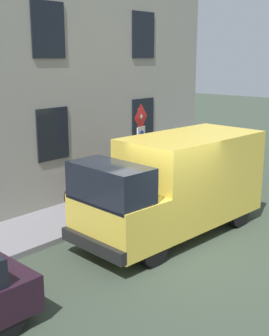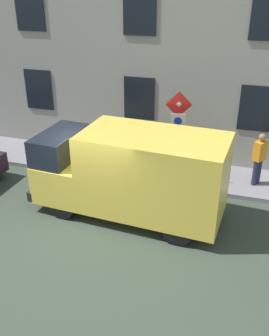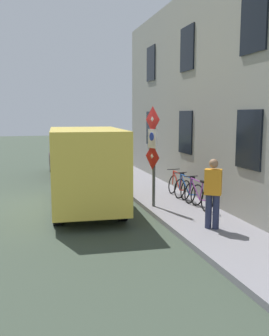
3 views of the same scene
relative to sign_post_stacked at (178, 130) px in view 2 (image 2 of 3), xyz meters
name	(u,v)px [view 2 (image 2 of 3)]	position (x,y,z in m)	size (l,w,h in m)	color
ground_plane	(93,222)	(-2.64, 1.75, -1.98)	(80.00, 80.00, 0.00)	#384436
sidewalk_slab	(131,167)	(0.81, 1.75, -1.91)	(2.04, 16.41, 0.14)	gray
building_facade	(142,59)	(2.18, 1.75, 1.59)	(0.75, 14.41, 7.15)	gray
sign_post_stacked	(178,130)	(0.00, 0.00, 0.00)	(0.20, 0.55, 2.89)	#474C47
delivery_van	(132,172)	(-1.91, 0.84, -0.65)	(2.35, 5.45, 2.50)	yellow
bicycle_purple	(197,158)	(1.28, -0.49, -1.47)	(0.46, 1.72, 0.89)	black
bicycle_blue	(175,156)	(1.28, 0.27, -1.47)	(0.49, 1.72, 0.89)	black
bicycle_red	(154,153)	(1.28, 1.03, -1.47)	(0.46, 1.71, 0.89)	black
pedestrian	(259,157)	(0.71, -2.48, -0.91)	(0.48, 0.44, 1.72)	#262B47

